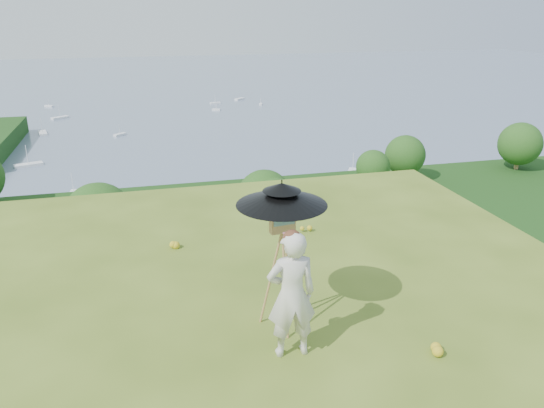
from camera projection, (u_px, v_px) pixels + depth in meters
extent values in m
plane|color=#51691E|center=(149.00, 390.00, 5.84)|extent=(14.00, 14.00, 0.00)
cube|color=#18360E|center=(162.00, 397.00, 47.74)|extent=(140.00, 56.00, 22.00)
cube|color=gray|center=(151.00, 268.00, 86.53)|extent=(170.00, 28.00, 8.00)
plane|color=slate|center=(137.00, 99.00, 235.77)|extent=(700.00, 700.00, 0.00)
imported|color=beige|center=(291.00, 295.00, 6.19)|extent=(0.60, 0.40, 1.62)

